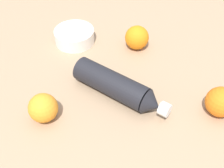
% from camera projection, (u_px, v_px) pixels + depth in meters
% --- Properties ---
extents(ground_plane, '(2.40, 2.40, 0.00)m').
position_uv_depth(ground_plane, '(124.00, 85.00, 0.88)').
color(ground_plane, '#9E7F60').
extents(water_bottle, '(0.30, 0.14, 0.07)m').
position_uv_depth(water_bottle, '(119.00, 87.00, 0.82)').
color(water_bottle, black).
rests_on(water_bottle, ground_plane).
extents(orange_0, '(0.08, 0.08, 0.08)m').
position_uv_depth(orange_0, '(137.00, 38.00, 0.98)').
color(orange_0, orange).
rests_on(orange_0, ground_plane).
extents(orange_1, '(0.08, 0.08, 0.08)m').
position_uv_depth(orange_1, '(221.00, 102.00, 0.77)').
color(orange_1, orange).
rests_on(orange_1, ground_plane).
extents(orange_2, '(0.08, 0.08, 0.08)m').
position_uv_depth(orange_2, '(43.00, 108.00, 0.76)').
color(orange_2, orange).
rests_on(orange_2, ground_plane).
extents(ceramic_bowl, '(0.14, 0.14, 0.05)m').
position_uv_depth(ceramic_bowl, '(74.00, 36.00, 1.02)').
color(ceramic_bowl, white).
rests_on(ceramic_bowl, ground_plane).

